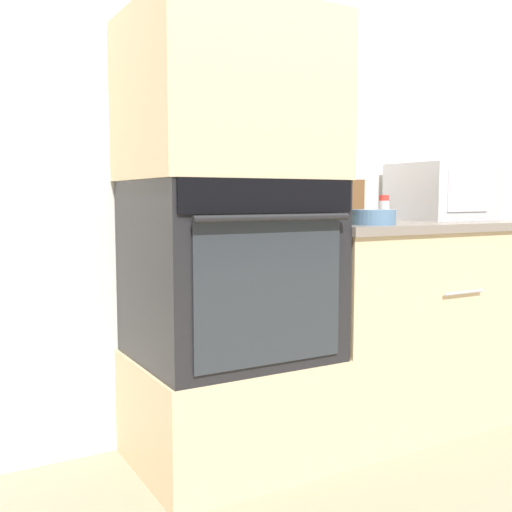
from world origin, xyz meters
TOP-DOWN VIEW (x-y plane):
  - ground_plane at (0.00, 0.00)m, footprint 12.00×12.00m
  - wall_back at (0.00, 0.63)m, footprint 8.00×0.05m
  - oven_cabinet_base at (-0.35, 0.30)m, footprint 0.71×0.60m
  - wall_oven at (-0.35, 0.30)m, footprint 0.68×0.64m
  - oven_cabinet_upper at (-0.35, 0.30)m, footprint 0.71×0.60m
  - counter_unit at (0.55, 0.30)m, footprint 1.13×0.63m
  - microwave at (0.83, 0.38)m, footprint 0.41×0.37m
  - knife_block at (0.30, 0.45)m, footprint 0.12×0.14m
  - bowl at (0.20, 0.13)m, footprint 0.17×0.17m
  - condiment_jar_near at (0.08, 0.22)m, footprint 0.05×0.05m
  - condiment_jar_mid at (0.21, 0.51)m, footprint 0.05×0.05m
  - condiment_jar_far at (0.51, 0.43)m, footprint 0.05×0.05m

SIDE VIEW (x-z plane):
  - ground_plane at x=0.00m, z-range 0.00..0.00m
  - oven_cabinet_base at x=-0.35m, z-range 0.00..0.41m
  - counter_unit at x=0.55m, z-range 0.00..0.90m
  - wall_oven at x=-0.35m, z-range 0.41..1.07m
  - bowl at x=0.20m, z-range 0.90..0.96m
  - condiment_jar_near at x=0.08m, z-range 0.90..0.98m
  - condiment_jar_mid at x=0.21m, z-range 0.90..1.01m
  - condiment_jar_far at x=0.51m, z-range 0.90..1.02m
  - knife_block at x=0.30m, z-range 0.88..1.11m
  - microwave at x=0.83m, z-range 0.90..1.17m
  - wall_back at x=0.00m, z-range 0.00..2.50m
  - oven_cabinet_upper at x=-0.35m, z-range 1.07..1.66m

